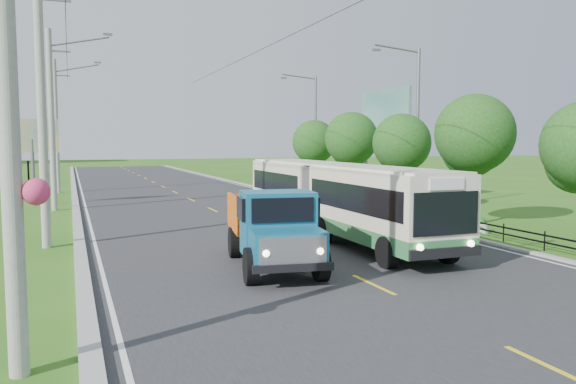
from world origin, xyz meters
TOP-DOWN VIEW (x-y plane):
  - ground at (0.00, 0.00)m, footprint 240.00×240.00m
  - road at (0.00, 20.00)m, footprint 14.00×120.00m
  - curb_left at (-7.20, 20.00)m, footprint 0.40×120.00m
  - curb_right at (7.15, 20.00)m, footprint 0.30×120.00m
  - edge_line_left at (-6.65, 20.00)m, footprint 0.12×120.00m
  - edge_line_right at (6.65, 20.00)m, footprint 0.12×120.00m
  - centre_dash at (0.00, 0.00)m, footprint 0.12×2.20m
  - railing_right at (8.00, 14.00)m, footprint 0.04×40.00m
  - pole_nearest at (-8.24, -3.00)m, footprint 3.51×0.44m
  - pole_near at (-8.26, 9.00)m, footprint 3.51×0.32m
  - pole_mid at (-8.26, 21.00)m, footprint 3.51×0.32m
  - pole_far at (-8.26, 33.00)m, footprint 3.51×0.32m
  - tree_third at (9.86, 8.14)m, footprint 3.60×3.62m
  - tree_fourth at (9.86, 14.14)m, footprint 3.24×3.31m
  - tree_fifth at (9.86, 20.14)m, footprint 3.48×3.52m
  - tree_back at (9.86, 26.14)m, footprint 3.30×3.36m
  - streetlight_mid at (10.64, 14.00)m, footprint 3.02×0.20m
  - streetlight_far at (10.64, 28.00)m, footprint 3.02×0.20m
  - planter_near at (8.60, 6.00)m, footprint 0.64×0.64m
  - planter_mid at (8.60, 14.00)m, footprint 0.64×0.64m
  - planter_far at (8.60, 22.00)m, footprint 0.64×0.64m
  - billboard_left at (-9.50, 24.00)m, footprint 3.00×0.20m
  - billboard_right at (12.30, 20.00)m, footprint 0.24×6.00m
  - bus at (2.55, 7.61)m, footprint 2.65×14.89m
  - dump_truck at (-1.76, 3.01)m, footprint 2.99×5.94m

SIDE VIEW (x-z plane):
  - ground at x=0.00m, z-range 0.00..0.00m
  - road at x=0.00m, z-range 0.00..0.02m
  - edge_line_left at x=-6.65m, z-range 0.02..0.02m
  - edge_line_right at x=6.65m, z-range 0.02..0.02m
  - centre_dash at x=0.00m, z-range 0.02..0.02m
  - curb_right at x=7.15m, z-range 0.00..0.10m
  - curb_left at x=-7.20m, z-range 0.00..0.15m
  - planter_near at x=8.60m, z-range -0.05..0.62m
  - planter_mid at x=8.60m, z-range -0.05..0.62m
  - planter_far at x=8.60m, z-range -0.05..0.62m
  - railing_right at x=8.00m, z-range 0.00..0.60m
  - dump_truck at x=-1.76m, z-range 0.16..2.55m
  - bus at x=2.55m, z-range 0.29..3.16m
  - tree_fourth at x=9.86m, z-range 0.89..6.29m
  - tree_back at x=9.86m, z-range 0.90..6.40m
  - tree_fifth at x=9.86m, z-range 0.95..6.75m
  - billboard_left at x=-9.50m, z-range 1.27..6.47m
  - tree_third at x=9.86m, z-range 0.99..6.99m
  - streetlight_mid at x=10.64m, z-range 0.37..9.44m
  - streetlight_far at x=10.64m, z-range 0.37..9.44m
  - pole_nearest at x=-8.24m, z-range -0.06..9.94m
  - pole_near at x=-8.26m, z-range 0.09..10.09m
  - pole_mid at x=-8.26m, z-range 0.09..10.09m
  - pole_far at x=-8.26m, z-range 0.09..10.09m
  - billboard_right at x=12.30m, z-range 1.69..8.99m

